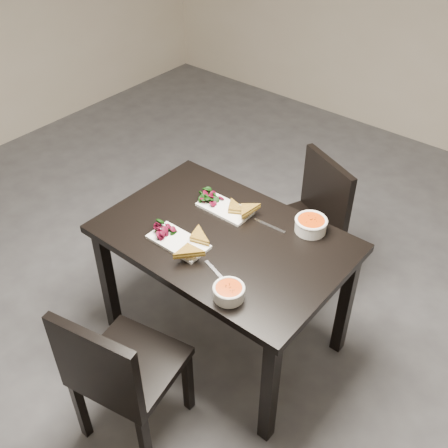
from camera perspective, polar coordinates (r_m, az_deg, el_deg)
name	(u,v)px	position (r m, az deg, el deg)	size (l,w,h in m)	color
ground	(208,274)	(3.46, -1.69, -5.36)	(5.00, 5.00, 0.00)	#47474C
table	(224,250)	(2.64, 0.00, -2.86)	(1.20, 0.80, 0.75)	black
chair_near	(118,371)	(2.41, -11.30, -15.25)	(0.49, 0.49, 0.85)	black
chair_far	(307,219)	(3.15, 8.95, 0.54)	(0.55, 0.55, 0.85)	black
plate_near	(178,242)	(2.54, -4.92, -1.92)	(0.30, 0.15, 0.01)	white
sandwich_near	(190,241)	(2.49, -3.63, -1.82)	(0.15, 0.11, 0.05)	#AE8024
salad_near	(163,229)	(2.58, -6.57, -0.53)	(0.09, 0.08, 0.04)	black
soup_bowl_near	(229,292)	(2.25, 0.52, -7.26)	(0.14, 0.14, 0.06)	white
cutlery_near	(217,272)	(2.38, -0.80, -5.22)	(0.18, 0.02, 0.00)	silver
plate_far	(225,209)	(2.74, 0.09, 1.68)	(0.28, 0.14, 0.01)	white
sandwich_far	(233,210)	(2.68, 0.97, 1.51)	(0.14, 0.11, 0.05)	#AE8024
salad_far	(210,197)	(2.77, -1.51, 2.90)	(0.09, 0.08, 0.04)	black
soup_bowl_far	(311,224)	(2.61, 9.32, -0.02)	(0.16, 0.16, 0.07)	white
cutlery_far	(269,226)	(2.64, 4.91, -0.18)	(0.18, 0.02, 0.00)	silver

